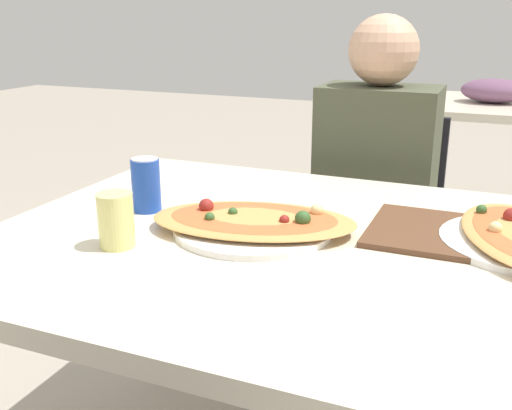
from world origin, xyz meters
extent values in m
cube|color=beige|center=(0.00, 0.00, 0.74)|extent=(1.11, 1.00, 0.04)
cylinder|color=#99999E|center=(-0.50, 0.44, 0.36)|extent=(0.05, 0.05, 0.72)
cylinder|color=#99999E|center=(0.50, 0.44, 0.36)|extent=(0.05, 0.05, 0.72)
cube|color=black|center=(0.10, 0.76, 0.44)|extent=(0.40, 0.40, 0.04)
cube|color=black|center=(0.10, 0.94, 0.67)|extent=(0.38, 0.03, 0.41)
cylinder|color=#38383D|center=(0.27, 0.59, 0.21)|extent=(0.03, 0.03, 0.42)
cylinder|color=#38383D|center=(-0.07, 0.59, 0.21)|extent=(0.03, 0.03, 0.42)
cylinder|color=#38383D|center=(0.27, 0.93, 0.21)|extent=(0.03, 0.03, 0.42)
cylinder|color=#38383D|center=(-0.07, 0.93, 0.21)|extent=(0.03, 0.03, 0.42)
cylinder|color=#2D2D38|center=(0.18, 0.64, 0.23)|extent=(0.10, 0.10, 0.46)
cylinder|color=#2D2D38|center=(0.02, 0.64, 0.23)|extent=(0.10, 0.10, 0.46)
cube|color=#474C38|center=(0.10, 0.73, 0.73)|extent=(0.35, 0.23, 0.53)
sphere|color=tan|center=(0.10, 0.73, 1.10)|extent=(0.21, 0.21, 0.21)
cylinder|color=white|center=(-0.02, 0.01, 0.77)|extent=(0.34, 0.34, 0.01)
ellipsoid|color=tan|center=(-0.02, 0.01, 0.78)|extent=(0.48, 0.34, 0.02)
ellipsoid|color=#D16033|center=(-0.02, 0.01, 0.79)|extent=(0.39, 0.28, 0.01)
sphere|color=maroon|center=(-0.13, 0.01, 0.80)|extent=(0.03, 0.03, 0.03)
sphere|color=beige|center=(0.10, 0.08, 0.80)|extent=(0.03, 0.03, 0.03)
sphere|color=maroon|center=(0.06, 0.00, 0.80)|extent=(0.02, 0.02, 0.02)
sphere|color=#335928|center=(-0.06, 0.01, 0.80)|extent=(0.02, 0.02, 0.02)
sphere|color=#335928|center=(-0.09, -0.04, 0.80)|extent=(0.02, 0.02, 0.02)
sphere|color=#335928|center=(0.09, 0.01, 0.80)|extent=(0.03, 0.03, 0.03)
cylinder|color=#1E47B2|center=(-0.30, 0.04, 0.82)|extent=(0.07, 0.07, 0.12)
cylinder|color=silver|center=(-0.30, 0.04, 0.88)|extent=(0.06, 0.06, 0.00)
cylinder|color=#E0DB7F|center=(-0.23, -0.18, 0.82)|extent=(0.07, 0.07, 0.11)
cube|color=brown|center=(0.41, 0.13, 0.77)|extent=(0.40, 0.27, 0.01)
sphere|color=beige|center=(0.46, 0.11, 0.80)|extent=(0.03, 0.03, 0.03)
sphere|color=#335928|center=(0.43, 0.22, 0.80)|extent=(0.02, 0.02, 0.02)
sphere|color=maroon|center=(0.49, 0.20, 0.80)|extent=(0.03, 0.03, 0.03)
ellipsoid|color=#724C6B|center=(0.38, 2.19, 0.82)|extent=(0.32, 0.24, 0.12)
cylinder|color=#99999E|center=(0.10, 1.84, 0.36)|extent=(0.05, 0.05, 0.72)
cylinder|color=#99999E|center=(0.10, 2.54, 0.36)|extent=(0.05, 0.05, 0.72)
camera|label=1|loc=(0.45, -1.09, 1.21)|focal=42.00mm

